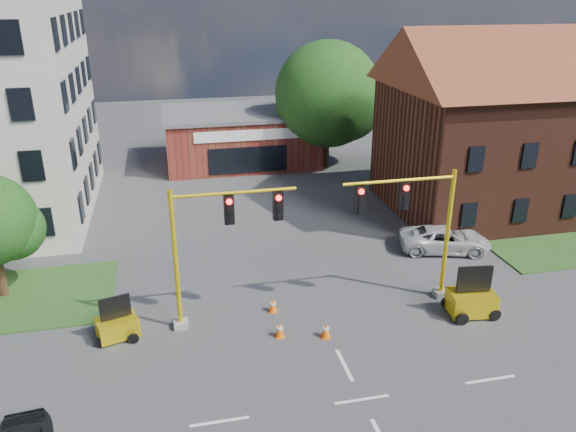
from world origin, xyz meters
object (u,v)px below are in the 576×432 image
(signal_mast_west, at_px, (215,240))
(trailer_west, at_px, (117,325))
(trailer_east, at_px, (471,300))
(signal_mast_east, at_px, (415,222))
(pickup_white, at_px, (445,239))

(signal_mast_west, height_order, trailer_west, signal_mast_west)
(trailer_east, bearing_deg, signal_mast_east, 149.07)
(signal_mast_west, distance_m, trailer_east, 11.50)
(signal_mast_west, xyz_separation_m, trailer_east, (10.91, -1.72, -3.22))
(trailer_west, distance_m, pickup_white, 17.69)
(signal_mast_west, bearing_deg, trailer_east, -8.98)
(pickup_white, bearing_deg, signal_mast_east, 152.89)
(signal_mast_east, bearing_deg, signal_mast_west, 180.00)
(signal_mast_west, bearing_deg, pickup_white, 19.40)
(signal_mast_west, xyz_separation_m, signal_mast_east, (8.71, 0.00, 0.00))
(signal_mast_east, distance_m, trailer_east, 4.26)
(signal_mast_west, relative_size, trailer_west, 3.36)
(signal_mast_east, bearing_deg, trailer_west, -179.16)
(pickup_white, bearing_deg, trailer_east, 178.10)
(signal_mast_east, height_order, pickup_white, signal_mast_east)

